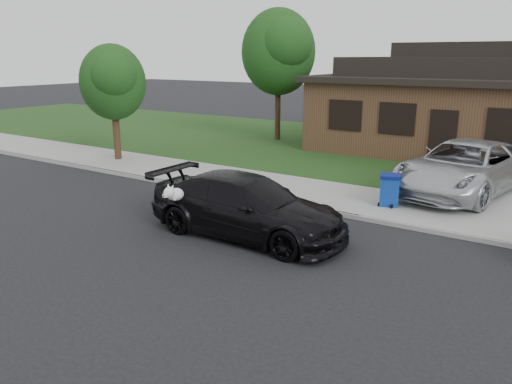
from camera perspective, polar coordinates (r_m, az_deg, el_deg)
The scene contains 11 objects.
ground at distance 12.76m, azimuth -10.37°, elevation -4.37°, with size 120.00×120.00×0.00m, color black.
sidewalk at distance 16.54m, azimuth 1.58°, elevation 0.67°, with size 60.00×3.00×0.12m, color gray.
curb at distance 15.33m, azimuth -1.38°, elevation -0.52°, with size 60.00×0.12×0.12m, color gray.
lawn at distance 23.56m, azimuth 11.91°, elevation 4.79°, with size 60.00×13.00×0.13m, color #193814.
driveway at distance 19.23m, azimuth 25.30°, elevation 1.30°, with size 4.50×13.00×0.14m, color gray.
sedan at distance 12.03m, azimuth -1.09°, elevation -1.64°, with size 5.07×2.40×1.47m.
minivan at distance 16.56m, azimuth 22.72°, elevation 2.60°, with size 2.64×5.73×1.59m, color silver.
recycling_bin at distance 14.56m, azimuth 14.99°, elevation 0.22°, with size 0.70×0.70×0.91m.
house at distance 24.11m, azimuth 22.96°, elevation 9.13°, with size 12.60×8.60×4.65m.
tree_0 at distance 24.98m, azimuth 2.76°, elevation 15.86°, with size 3.78×3.60×6.34m.
tree_2 at distance 20.94m, azimuth -16.03°, elevation 12.09°, with size 2.73×2.60×4.59m.
Camera 1 is at (8.40, -8.61, 4.26)m, focal length 35.00 mm.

